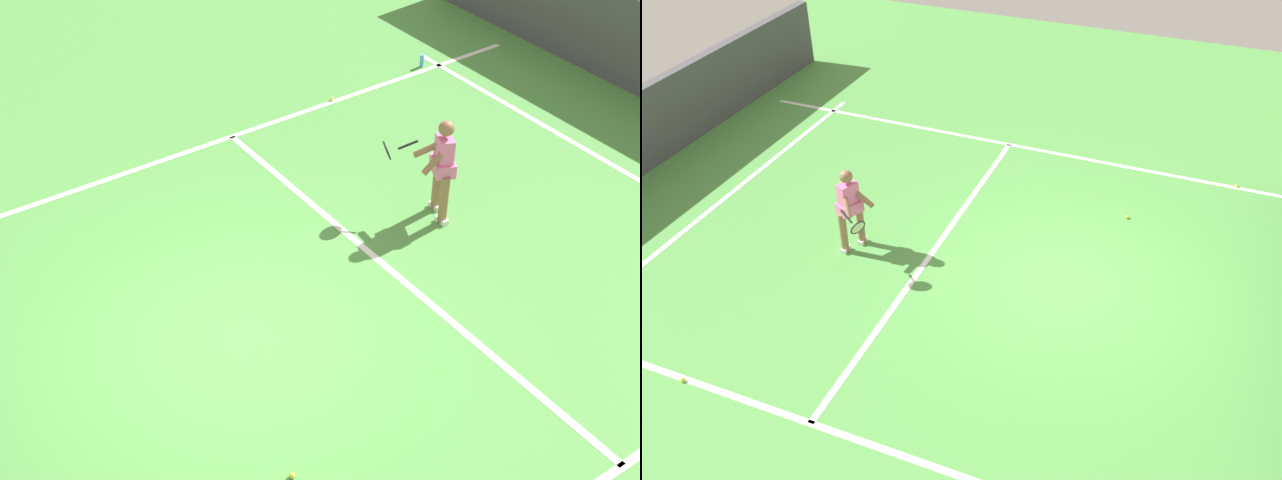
{
  "view_description": "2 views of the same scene",
  "coord_description": "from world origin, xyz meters",
  "views": [
    {
      "loc": [
        -7.23,
        3.78,
        7.72
      ],
      "look_at": [
        -0.01,
        -1.25,
        0.92
      ],
      "focal_mm": 51.08,
      "sensor_mm": 36.0,
      "label": 1
    },
    {
      "loc": [
        8.56,
        1.63,
        7.23
      ],
      "look_at": [
        0.52,
        -1.6,
        0.75
      ],
      "focal_mm": 38.13,
      "sensor_mm": 36.0,
      "label": 2
    }
  ],
  "objects": [
    {
      "name": "baseline_marking",
      "position": [
        0.0,
        -6.75,
        0.0
      ],
      "size": [
        9.09,
        0.1,
        0.01
      ],
      "primitive_type": "cube",
      "color": "white",
      "rests_on": "ground"
    },
    {
      "name": "service_line_marking",
      "position": [
        0.0,
        -2.32,
        0.0
      ],
      "size": [
        8.09,
        0.1,
        0.01
      ],
      "primitive_type": "cube",
      "color": "white",
      "rests_on": "ground"
    },
    {
      "name": "tennis_player",
      "position": [
        0.5,
        -3.64,
        0.85
      ],
      "size": [
        1.03,
        0.83,
        1.55
      ],
      "color": "#8C6647",
      "rests_on": "ground"
    },
    {
      "name": "ground_plane",
      "position": [
        0.0,
        0.0,
        0.0
      ],
      "size": [
        24.06,
        24.06,
        0.0
      ],
      "primitive_type": "plane",
      "color": "#4C9342"
    },
    {
      "name": "sideline_left_marking",
      "position": [
        -4.05,
        0.0,
        0.0
      ],
      "size": [
        0.1,
        16.51,
        0.01
      ],
      "primitive_type": "cube",
      "color": "white",
      "rests_on": "ground"
    },
    {
      "name": "tennis_ball_mid",
      "position": [
        -4.08,
        2.43,
        0.03
      ],
      "size": [
        0.07,
        0.07,
        0.07
      ],
      "primitive_type": "sphere",
      "color": "#D1E533",
      "rests_on": "ground"
    },
    {
      "name": "tennis_ball_near",
      "position": [
        -2.18,
        0.61,
        0.03
      ],
      "size": [
        0.07,
        0.07,
        0.07
      ],
      "primitive_type": "sphere",
      "color": "#D1E533",
      "rests_on": "ground"
    },
    {
      "name": "tennis_ball_far",
      "position": [
        4.09,
        -4.35,
        0.03
      ],
      "size": [
        0.07,
        0.07,
        0.07
      ],
      "primitive_type": "sphere",
      "color": "#D1E533",
      "rests_on": "ground"
    }
  ]
}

